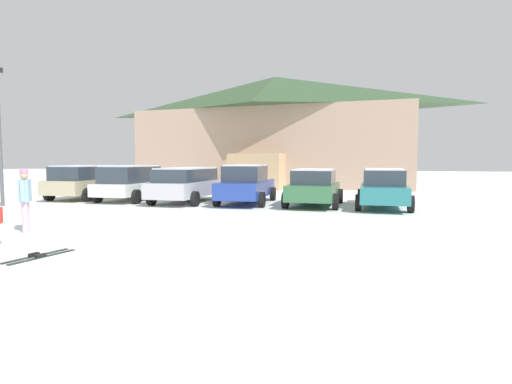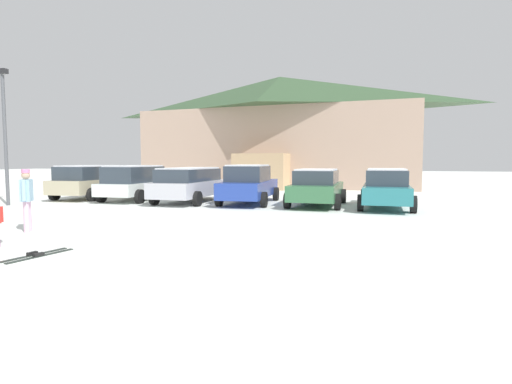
# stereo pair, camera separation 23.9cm
# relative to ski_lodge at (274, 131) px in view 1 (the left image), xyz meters

# --- Properties ---
(ski_lodge) EXTENTS (21.15, 9.88, 8.37)m
(ski_lodge) POSITION_rel_ski_lodge_xyz_m (0.00, 0.00, 0.00)
(ski_lodge) COLOR tan
(ski_lodge) RESTS_ON ground
(parked_beige_suv) EXTENTS (2.47, 4.32, 1.68)m
(parked_beige_suv) POSITION_rel_ski_lodge_xyz_m (-6.55, -13.59, -3.34)
(parked_beige_suv) COLOR #B8AC8A
(parked_beige_suv) RESTS_ON ground
(parked_white_suv) EXTENTS (2.29, 4.11, 1.68)m
(parked_white_suv) POSITION_rel_ski_lodge_xyz_m (-3.76, -13.81, -3.34)
(parked_white_suv) COLOR silver
(parked_white_suv) RESTS_ON ground
(parked_silver_wagon) EXTENTS (2.29, 4.79, 1.59)m
(parked_silver_wagon) POSITION_rel_ski_lodge_xyz_m (-0.84, -13.80, -3.38)
(parked_silver_wagon) COLOR silver
(parked_silver_wagon) RESTS_ON ground
(parked_blue_hatchback) EXTENTS (2.40, 4.87, 1.73)m
(parked_blue_hatchback) POSITION_rel_ski_lodge_xyz_m (1.89, -13.48, -3.38)
(parked_blue_hatchback) COLOR #243E9A
(parked_blue_hatchback) RESTS_ON ground
(parked_green_coupe) EXTENTS (2.20, 4.41, 1.56)m
(parked_green_coupe) POSITION_rel_ski_lodge_xyz_m (4.92, -13.56, -3.45)
(parked_green_coupe) COLOR #346942
(parked_green_coupe) RESTS_ON ground
(parked_teal_hatchback) EXTENTS (2.10, 4.75, 1.59)m
(parked_teal_hatchback) POSITION_rel_ski_lodge_xyz_m (7.70, -13.54, -3.44)
(parked_teal_hatchback) COLOR teal
(parked_teal_hatchback) RESTS_ON ground
(skier_adult_in_blue_parka) EXTENTS (0.42, 0.54, 1.67)m
(skier_adult_in_blue_parka) POSITION_rel_ski_lodge_xyz_m (-1.55, -22.05, -3.30)
(skier_adult_in_blue_parka) COLOR #E4B3CD
(skier_adult_in_blue_parka) RESTS_ON ground
(pair_of_skis) EXTENTS (0.54, 1.43, 0.08)m
(pair_of_skis) POSITION_rel_ski_lodge_xyz_m (0.92, -24.16, -4.23)
(pair_of_skis) COLOR #222A25
(pair_of_skis) RESTS_ON ground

